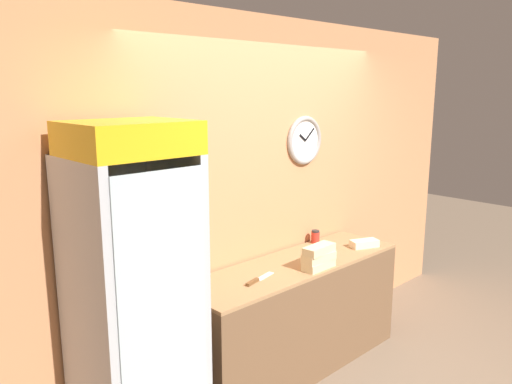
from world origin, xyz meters
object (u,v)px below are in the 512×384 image
at_px(sandwich_stack_bottom, 319,265).
at_px(chefs_knife, 256,280).
at_px(beverage_cooler, 130,284).
at_px(sandwich_flat_left, 364,243).
at_px(sandwich_stack_middle, 319,257).
at_px(condiment_jar, 315,237).
at_px(sandwich_stack_top, 319,249).

xyz_separation_m(sandwich_stack_bottom, chefs_knife, (-0.51, 0.13, -0.02)).
distance_m(beverage_cooler, sandwich_flat_left, 2.11).
distance_m(sandwich_stack_middle, condiment_jar, 0.63).
distance_m(sandwich_stack_top, condiment_jar, 0.63).
relative_size(sandwich_stack_bottom, condiment_jar, 2.46).
relative_size(sandwich_stack_middle, chefs_knife, 0.88).
distance_m(sandwich_flat_left, chefs_knife, 1.19).
distance_m(sandwich_stack_top, chefs_knife, 0.54).
bearing_deg(chefs_knife, sandwich_flat_left, -3.37).
height_order(sandwich_stack_bottom, sandwich_stack_middle, sandwich_stack_middle).
xyz_separation_m(sandwich_stack_top, chefs_knife, (-0.51, 0.13, -0.14)).
bearing_deg(sandwich_stack_middle, sandwich_stack_bottom, 0.00).
bearing_deg(sandwich_flat_left, beverage_cooler, 175.75).
bearing_deg(sandwich_stack_middle, sandwich_stack_top, 0.00).
bearing_deg(condiment_jar, sandwich_flat_left, -59.21).
xyz_separation_m(sandwich_flat_left, condiment_jar, (-0.21, 0.36, 0.03)).
relative_size(sandwich_stack_middle, condiment_jar, 2.47).
xyz_separation_m(beverage_cooler, sandwich_stack_middle, (1.42, -0.22, -0.12)).
relative_size(sandwich_stack_top, sandwich_flat_left, 1.09).
xyz_separation_m(sandwich_stack_bottom, sandwich_flat_left, (0.68, 0.07, 0.00)).
distance_m(chefs_knife, condiment_jar, 1.01).
relative_size(sandwich_stack_bottom, chefs_knife, 0.88).
bearing_deg(sandwich_stack_middle, condiment_jar, 42.07).
bearing_deg(sandwich_stack_top, condiment_jar, 42.07).
bearing_deg(beverage_cooler, sandwich_stack_middle, -8.85).
bearing_deg(sandwich_stack_bottom, chefs_knife, 165.10).
height_order(sandwich_flat_left, chefs_knife, sandwich_flat_left).
distance_m(beverage_cooler, sandwich_stack_top, 1.44).
bearing_deg(sandwich_flat_left, sandwich_stack_top, -174.51).
xyz_separation_m(sandwich_stack_middle, chefs_knife, (-0.51, 0.13, -0.08)).
xyz_separation_m(sandwich_stack_bottom, condiment_jar, (0.47, 0.42, 0.03)).
height_order(sandwich_stack_middle, sandwich_flat_left, sandwich_stack_middle).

